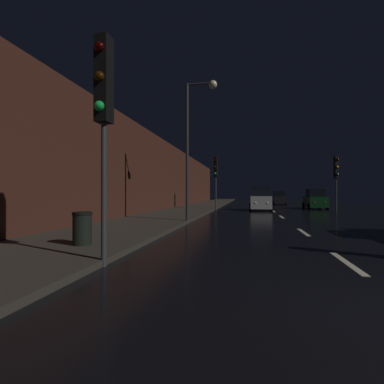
% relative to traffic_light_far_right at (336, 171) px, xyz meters
% --- Properties ---
extents(ground, '(27.49, 84.00, 0.02)m').
position_rel_traffic_light_far_right_xyz_m(ground, '(-5.25, 2.32, -3.49)').
color(ground, black).
extents(sidewalk_left, '(4.40, 84.00, 0.15)m').
position_rel_traffic_light_far_right_xyz_m(sidewalk_left, '(-12.80, 2.32, -3.41)').
color(sidewalk_left, '#38332B').
rests_on(sidewalk_left, ground).
extents(building_facade_left, '(0.80, 63.00, 6.47)m').
position_rel_traffic_light_far_right_xyz_m(building_facade_left, '(-15.40, -1.18, -0.25)').
color(building_facade_left, '#472319').
rests_on(building_facade_left, ground).
extents(lane_centerline, '(0.16, 30.87, 0.01)m').
position_rel_traffic_light_far_right_xyz_m(lane_centerline, '(-5.25, -6.07, -3.48)').
color(lane_centerline, beige).
rests_on(lane_centerline, ground).
extents(traffic_light_far_right, '(0.37, 0.48, 4.80)m').
position_rel_traffic_light_far_right_xyz_m(traffic_light_far_right, '(0.00, 0.00, 0.00)').
color(traffic_light_far_right, '#38383A').
rests_on(traffic_light_far_right, ground).
extents(traffic_light_near_left, '(0.32, 0.46, 5.06)m').
position_rel_traffic_light_far_right_xyz_m(traffic_light_near_left, '(-10.60, -20.58, 0.21)').
color(traffic_light_near_left, '#38383A').
rests_on(traffic_light_near_left, ground).
extents(traffic_light_far_left, '(0.38, 0.48, 5.07)m').
position_rel_traffic_light_far_right_xyz_m(traffic_light_far_left, '(-10.50, 0.68, 0.21)').
color(traffic_light_far_left, '#38383A').
rests_on(traffic_light_far_left, ground).
extents(streetlamp_overhead, '(1.70, 0.44, 7.59)m').
position_rel_traffic_light_far_right_xyz_m(streetlamp_overhead, '(-10.26, -11.41, 1.51)').
color(streetlamp_overhead, '#2D2D30').
rests_on(streetlamp_overhead, ground).
extents(trash_bin_curbside, '(0.55, 0.55, 0.93)m').
position_rel_traffic_light_far_right_xyz_m(trash_bin_curbside, '(-12.09, -19.03, -2.86)').
color(trash_bin_curbside, black).
rests_on(trash_bin_curbside, sidewalk_left).
extents(car_approaching_headlights, '(1.99, 4.31, 2.17)m').
position_rel_traffic_light_far_right_xyz_m(car_approaching_headlights, '(-6.35, 0.73, -2.49)').
color(car_approaching_headlights, silver).
rests_on(car_approaching_headlights, ground).
extents(car_parked_right_far, '(1.87, 4.06, 2.04)m').
position_rel_traffic_light_far_right_xyz_m(car_parked_right_far, '(-0.80, 4.34, -2.55)').
color(car_parked_right_far, '#0F3819').
rests_on(car_parked_right_far, ground).
extents(car_distant_taillights, '(1.74, 3.77, 1.90)m').
position_rel_traffic_light_far_right_xyz_m(car_distant_taillights, '(-3.26, 14.74, -2.62)').
color(car_distant_taillights, black).
rests_on(car_distant_taillights, ground).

